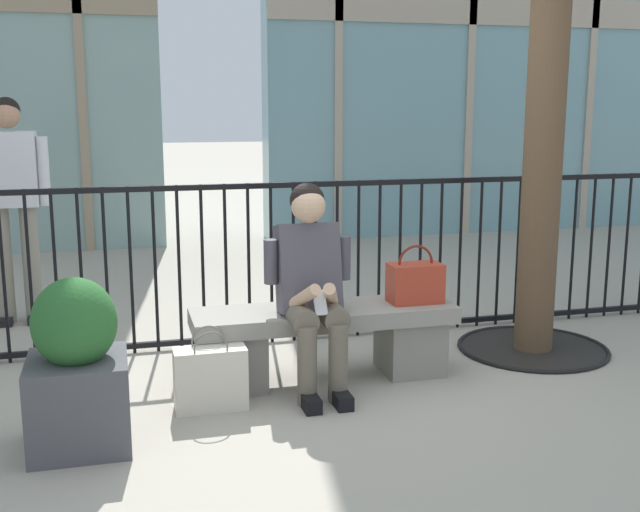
{
  "coord_description": "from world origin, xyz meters",
  "views": [
    {
      "loc": [
        -1.19,
        -4.38,
        1.66
      ],
      "look_at": [
        0.0,
        0.1,
        0.75
      ],
      "focal_mm": 43.63,
      "sensor_mm": 36.0,
      "label": 1
    }
  ],
  "objects_px": {
    "shopping_bag": "(211,378)",
    "seated_person_with_phone": "(311,281)",
    "handbag_on_bench": "(415,282)",
    "bystander_at_railing": "(12,193)",
    "stone_bench": "(324,336)",
    "planter": "(77,370)"
  },
  "relations": [
    {
      "from": "handbag_on_bench",
      "to": "planter",
      "type": "relative_size",
      "value": 0.43
    },
    {
      "from": "handbag_on_bench",
      "to": "bystander_at_railing",
      "type": "relative_size",
      "value": 0.21
    },
    {
      "from": "shopping_bag",
      "to": "seated_person_with_phone",
      "type": "bearing_deg",
      "value": 15.26
    },
    {
      "from": "stone_bench",
      "to": "planter",
      "type": "distance_m",
      "value": 1.54
    },
    {
      "from": "stone_bench",
      "to": "planter",
      "type": "xyz_separation_m",
      "value": [
        -1.41,
        -0.61,
        0.12
      ]
    },
    {
      "from": "stone_bench",
      "to": "handbag_on_bench",
      "type": "distance_m",
      "value": 0.66
    },
    {
      "from": "stone_bench",
      "to": "shopping_bag",
      "type": "bearing_deg",
      "value": -157.84
    },
    {
      "from": "handbag_on_bench",
      "to": "shopping_bag",
      "type": "bearing_deg",
      "value": -167.63
    },
    {
      "from": "handbag_on_bench",
      "to": "bystander_at_railing",
      "type": "height_order",
      "value": "bystander_at_railing"
    },
    {
      "from": "stone_bench",
      "to": "bystander_at_railing",
      "type": "xyz_separation_m",
      "value": [
        -1.93,
        1.83,
        0.73
      ]
    },
    {
      "from": "seated_person_with_phone",
      "to": "shopping_bag",
      "type": "bearing_deg",
      "value": -164.74
    },
    {
      "from": "shopping_bag",
      "to": "bystander_at_railing",
      "type": "height_order",
      "value": "bystander_at_railing"
    },
    {
      "from": "seated_person_with_phone",
      "to": "bystander_at_railing",
      "type": "xyz_separation_m",
      "value": [
        -1.82,
        1.96,
        0.35
      ]
    },
    {
      "from": "shopping_bag",
      "to": "bystander_at_railing",
      "type": "xyz_separation_m",
      "value": [
        -1.2,
        2.13,
        0.82
      ]
    },
    {
      "from": "seated_person_with_phone",
      "to": "handbag_on_bench",
      "type": "distance_m",
      "value": 0.71
    },
    {
      "from": "shopping_bag",
      "to": "planter",
      "type": "height_order",
      "value": "planter"
    },
    {
      "from": "stone_bench",
      "to": "seated_person_with_phone",
      "type": "bearing_deg",
      "value": -131.08
    },
    {
      "from": "stone_bench",
      "to": "shopping_bag",
      "type": "height_order",
      "value": "shopping_bag"
    },
    {
      "from": "handbag_on_bench",
      "to": "bystander_at_railing",
      "type": "distance_m",
      "value": 3.14
    },
    {
      "from": "planter",
      "to": "shopping_bag",
      "type": "bearing_deg",
      "value": 24.64
    },
    {
      "from": "stone_bench",
      "to": "bystander_at_railing",
      "type": "bearing_deg",
      "value": 136.52
    },
    {
      "from": "stone_bench",
      "to": "bystander_at_railing",
      "type": "relative_size",
      "value": 0.94
    }
  ]
}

